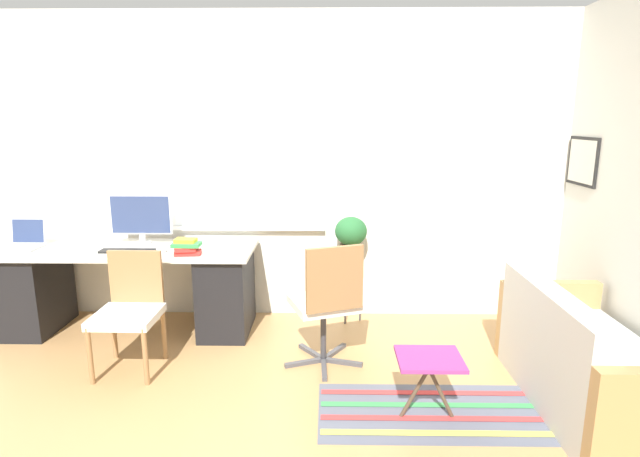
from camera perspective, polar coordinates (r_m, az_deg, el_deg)
The scene contains 16 objects.
ground_plane at distance 4.17m, azimuth -10.09°, elevation -13.31°, with size 14.00×14.00×0.00m, color tan.
wall_back_with_window at distance 4.55m, azimuth -8.87°, elevation 6.69°, with size 9.00×0.12×2.70m.
wall_right_with_picture at distance 4.28m, azimuth 30.98°, elevation 4.66°, with size 0.08×9.00×2.70m.
desk at distance 4.60m, azimuth -20.94°, elevation -6.19°, with size 2.14×0.70×0.73m.
laptop at distance 4.89m, azimuth -30.75°, elevation -1.30°, with size 0.29×0.26×0.24m.
monitor at distance 4.56m, azimuth -19.78°, elevation 1.23°, with size 0.53×0.15×0.43m.
keyboard at distance 4.37m, azimuth -21.17°, elevation -2.40°, with size 0.44×0.11×0.02m.
mouse at distance 4.27m, azimuth -17.28°, elevation -2.37°, with size 0.04×0.06×0.03m.
book_stack at distance 4.11m, azimuth -15.00°, elevation -2.06°, with size 0.22×0.15×0.13m.
desk_chair_wooden at distance 3.91m, azimuth -20.94°, elevation -8.48°, with size 0.44×0.45×0.85m.
office_chair_swivel at distance 3.64m, azimuth 0.80°, elevation -8.33°, with size 0.59×0.58×0.95m.
couch_loveseat at distance 3.68m, azimuth 28.11°, elevation -13.66°, with size 0.73×1.44×0.77m.
plant_stand at distance 4.46m, azimuth 3.50°, elevation -4.58°, with size 0.22×0.22×0.58m.
potted_plant at distance 4.38m, azimuth 3.55°, elevation -0.78°, with size 0.28×0.28×0.38m.
floor_rug_striped at distance 3.40m, azimuth 12.77°, elevation -19.77°, with size 1.43×0.66×0.01m.
folding_stool at distance 3.17m, azimuth 12.38°, elevation -14.79°, with size 0.39×0.33×0.41m.
Camera 1 is at (0.77, -3.68, 1.80)m, focal length 28.00 mm.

